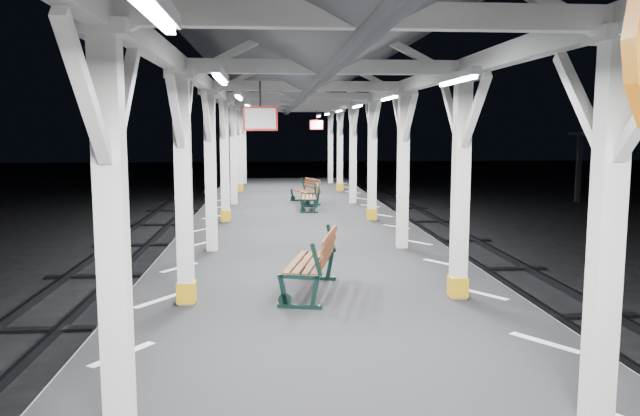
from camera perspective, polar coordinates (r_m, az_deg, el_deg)
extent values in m
cube|color=black|center=(7.56, 1.76, -16.28)|extent=(6.00, 50.00, 1.00)
cube|color=silver|center=(7.52, -17.60, -12.62)|extent=(1.00, 48.00, 0.01)
cube|color=silver|center=(8.01, 19.85, -11.49)|extent=(1.00, 48.00, 0.01)
cube|color=silver|center=(5.12, -18.39, -3.45)|extent=(0.22, 0.22, 3.20)
cube|color=silver|center=(5.09, -19.16, 15.23)|extent=(0.40, 0.40, 0.12)
cube|color=silver|center=(5.58, -17.51, 9.30)|extent=(0.10, 0.99, 0.99)
cube|color=silver|center=(4.51, -20.66, 9.73)|extent=(0.10, 0.99, 0.99)
cube|color=silver|center=(9.02, -12.35, 1.25)|extent=(0.22, 0.22, 3.20)
cube|color=silver|center=(9.00, -12.64, 11.81)|extent=(0.40, 0.40, 0.12)
cube|color=#C59012|center=(9.27, -12.11, -7.51)|extent=(0.26, 0.26, 0.30)
cube|color=silver|center=(9.52, -12.09, 8.49)|extent=(0.10, 0.99, 0.99)
cube|color=silver|center=(8.43, -13.07, 8.65)|extent=(0.10, 0.99, 0.99)
cube|color=silver|center=(12.98, -9.97, 3.10)|extent=(0.22, 0.22, 3.20)
cube|color=silver|center=(12.97, -10.13, 10.43)|extent=(0.40, 0.40, 0.12)
cube|color=silver|center=(13.50, -9.86, 8.14)|extent=(0.10, 0.99, 0.99)
cube|color=silver|center=(12.40, -10.33, 8.22)|extent=(0.10, 0.99, 0.99)
cube|color=silver|center=(16.96, -8.70, 4.08)|extent=(0.22, 0.22, 3.20)
cube|color=silver|center=(16.95, -8.81, 9.69)|extent=(0.40, 0.40, 0.12)
cube|color=#C59012|center=(17.09, -8.61, -0.68)|extent=(0.26, 0.26, 0.30)
cube|color=silver|center=(17.48, -8.64, 7.94)|extent=(0.10, 0.99, 0.99)
cube|color=silver|center=(16.39, -8.92, 7.99)|extent=(0.10, 0.99, 0.99)
cube|color=silver|center=(20.94, -7.91, 4.68)|extent=(0.22, 0.22, 3.20)
cube|color=silver|center=(20.94, -7.99, 9.23)|extent=(0.40, 0.40, 0.12)
cube|color=silver|center=(21.47, -7.88, 7.82)|extent=(0.10, 0.99, 0.99)
cube|color=silver|center=(20.38, -8.06, 7.85)|extent=(0.10, 0.99, 0.99)
cube|color=silver|center=(24.93, -7.38, 5.10)|extent=(0.22, 0.22, 3.20)
cube|color=silver|center=(24.93, -7.44, 8.91)|extent=(0.40, 0.40, 0.12)
cube|color=#C59012|center=(25.03, -7.32, 1.85)|extent=(0.26, 0.26, 0.30)
cube|color=silver|center=(25.47, -7.36, 7.73)|extent=(0.10, 0.99, 0.99)
cube|color=silver|center=(24.37, -7.48, 7.75)|extent=(0.10, 0.99, 0.99)
cube|color=silver|center=(28.93, -6.99, 5.39)|extent=(0.22, 0.22, 3.20)
cube|color=silver|center=(28.92, -7.04, 8.68)|extent=(0.40, 0.40, 0.12)
cube|color=silver|center=(29.46, -6.98, 7.66)|extent=(0.10, 0.99, 0.99)
cube|color=silver|center=(28.37, -7.07, 7.68)|extent=(0.10, 0.99, 0.99)
cube|color=silver|center=(5.69, 24.68, -2.71)|extent=(0.22, 0.22, 3.20)
cube|color=silver|center=(5.67, 25.60, 14.08)|extent=(0.40, 0.40, 0.12)
cube|color=silver|center=(6.11, 22.73, 8.87)|extent=(0.10, 0.99, 0.99)
cube|color=silver|center=(9.35, 12.72, 1.45)|extent=(0.22, 0.22, 3.20)
cube|color=silver|center=(9.34, 13.01, 11.63)|extent=(0.40, 0.40, 0.12)
cube|color=#C59012|center=(9.60, 12.48, -7.02)|extent=(0.26, 0.26, 0.30)
cube|color=silver|center=(9.84, 11.96, 8.45)|extent=(0.10, 0.99, 0.99)
cube|color=silver|center=(8.79, 14.00, 8.56)|extent=(0.10, 0.99, 0.99)
cube|color=silver|center=(13.21, 7.60, 3.21)|extent=(0.22, 0.22, 3.20)
cube|color=silver|center=(13.20, 7.72, 10.42)|extent=(0.40, 0.40, 0.12)
cube|color=silver|center=(13.72, 7.19, 8.17)|extent=(0.10, 0.99, 0.99)
cube|color=silver|center=(12.65, 8.21, 8.24)|extent=(0.10, 0.99, 0.99)
cube|color=silver|center=(17.14, 4.80, 4.17)|extent=(0.22, 0.22, 3.20)
cube|color=silver|center=(17.13, 4.86, 9.72)|extent=(0.40, 0.40, 0.12)
cube|color=#C59012|center=(17.27, 4.75, -0.54)|extent=(0.26, 0.26, 0.30)
cube|color=silver|center=(17.66, 4.55, 7.99)|extent=(0.10, 0.99, 0.99)
cube|color=silver|center=(16.57, 5.15, 8.04)|extent=(0.10, 0.99, 0.99)
cube|color=silver|center=(21.09, 3.04, 4.76)|extent=(0.22, 0.22, 3.20)
cube|color=silver|center=(21.08, 3.07, 9.27)|extent=(0.40, 0.40, 0.12)
cube|color=silver|center=(21.62, 2.87, 7.87)|extent=(0.10, 0.99, 0.99)
cube|color=silver|center=(20.53, 3.26, 7.90)|extent=(0.10, 0.99, 0.99)
cube|color=silver|center=(25.06, 1.83, 5.16)|extent=(0.22, 0.22, 3.20)
cube|color=silver|center=(25.05, 1.85, 8.96)|extent=(0.40, 0.40, 0.12)
cube|color=#C59012|center=(25.15, 1.82, 1.93)|extent=(0.26, 0.26, 0.30)
cube|color=silver|center=(25.59, 1.71, 7.78)|extent=(0.10, 0.99, 0.99)
cube|color=silver|center=(24.50, 1.99, 7.80)|extent=(0.10, 0.99, 0.99)
cube|color=silver|center=(29.03, 0.96, 5.45)|extent=(0.22, 0.22, 3.20)
cube|color=silver|center=(29.03, 0.97, 8.73)|extent=(0.40, 0.40, 0.12)
cube|color=silver|center=(29.57, 0.86, 7.72)|extent=(0.10, 0.99, 0.99)
cube|color=silver|center=(28.47, 1.07, 7.73)|extent=(0.10, 0.99, 0.99)
cube|color=silver|center=(7.05, -15.01, 14.03)|extent=(0.18, 48.00, 0.24)
cube|color=silver|center=(7.47, 17.77, 13.54)|extent=(0.18, 48.00, 0.24)
cube|color=silver|center=(5.02, 4.55, 17.11)|extent=(4.20, 0.14, 0.20)
cube|color=silver|center=(8.96, 0.43, 12.78)|extent=(4.20, 0.14, 0.20)
cube|color=silver|center=(12.94, -1.13, 11.08)|extent=(4.20, 0.14, 0.20)
cube|color=silver|center=(16.93, -1.94, 10.18)|extent=(4.20, 0.14, 0.20)
cube|color=silver|center=(20.92, -2.45, 9.62)|extent=(4.20, 0.14, 0.20)
cube|color=silver|center=(24.91, -2.79, 9.24)|extent=(4.20, 0.14, 0.20)
cube|color=silver|center=(28.91, -3.03, 8.96)|extent=(4.20, 0.14, 0.20)
cube|color=white|center=(2.98, -15.43, 17.24)|extent=(0.05, 1.25, 0.05)
cube|color=silver|center=(6.93, -9.11, 11.98)|extent=(0.10, 1.35, 0.08)
cube|color=white|center=(6.93, -9.10, 11.57)|extent=(0.05, 1.25, 0.05)
cube|color=silver|center=(10.92, -7.43, 10.25)|extent=(0.10, 1.35, 0.08)
cube|color=white|center=(10.91, -7.42, 9.99)|extent=(0.05, 1.25, 0.05)
cube|color=silver|center=(14.91, -6.65, 9.45)|extent=(0.10, 1.35, 0.08)
cube|color=white|center=(14.91, -6.65, 9.26)|extent=(0.05, 1.25, 0.05)
cube|color=silver|center=(18.90, -6.21, 8.99)|extent=(0.10, 1.35, 0.08)
cube|color=white|center=(18.90, -6.20, 8.83)|extent=(0.05, 1.25, 0.05)
cube|color=silver|center=(22.90, -5.92, 8.68)|extent=(0.10, 1.35, 0.08)
cube|color=white|center=(22.90, -5.91, 8.56)|extent=(0.05, 1.25, 0.05)
cube|color=silver|center=(26.90, -5.71, 8.47)|extent=(0.10, 1.35, 0.08)
cube|color=white|center=(26.90, -5.71, 8.36)|extent=(0.05, 1.25, 0.05)
cube|color=silver|center=(7.21, 12.42, 11.71)|extent=(0.10, 1.35, 0.08)
cube|color=white|center=(7.21, 12.40, 11.32)|extent=(0.05, 1.25, 0.05)
cube|color=silver|center=(11.10, 6.33, 10.22)|extent=(0.10, 1.35, 0.08)
cube|color=white|center=(11.09, 6.32, 9.96)|extent=(0.05, 1.25, 0.05)
cube|color=silver|center=(15.04, 3.43, 9.47)|extent=(0.10, 1.35, 0.08)
cube|color=white|center=(15.04, 3.43, 9.28)|extent=(0.05, 1.25, 0.05)
cube|color=silver|center=(19.01, 1.75, 9.02)|extent=(0.10, 1.35, 0.08)
cube|color=white|center=(19.01, 1.75, 8.86)|extent=(0.05, 1.25, 0.05)
cube|color=silver|center=(22.99, 0.65, 8.72)|extent=(0.10, 1.35, 0.08)
cube|color=white|center=(22.99, 0.65, 8.59)|extent=(0.05, 1.25, 0.05)
cube|color=silver|center=(26.97, -0.12, 8.50)|extent=(0.10, 1.35, 0.08)
cube|color=white|center=(26.97, -0.12, 8.40)|extent=(0.05, 1.25, 0.05)
cylinder|color=black|center=(9.14, -5.50, 10.37)|extent=(0.02, 0.02, 0.36)
cube|color=red|center=(9.13, -5.47, 8.15)|extent=(0.50, 0.03, 0.35)
cube|color=white|center=(9.13, -5.47, 8.15)|extent=(0.44, 0.04, 0.29)
cylinder|color=black|center=(23.67, -0.34, 8.48)|extent=(0.02, 0.02, 0.36)
cube|color=red|center=(23.66, -0.33, 7.62)|extent=(0.50, 0.03, 0.35)
cube|color=white|center=(23.66, -0.33, 7.62)|extent=(0.44, 0.05, 0.29)
cube|color=black|center=(32.50, 22.56, 3.42)|extent=(0.20, 0.20, 3.30)
sphere|color=silver|center=(32.44, 22.70, 6.18)|extent=(0.20, 0.20, 0.20)
cube|color=black|center=(8.88, -1.86, -9.00)|extent=(0.64, 0.20, 0.06)
cube|color=black|center=(8.87, -3.38, -7.61)|extent=(0.17, 0.09, 0.49)
cube|color=black|center=(8.79, -0.49, -7.73)|extent=(0.16, 0.08, 0.49)
cube|color=black|center=(8.68, -0.35, -4.74)|extent=(0.18, 0.09, 0.47)
cube|color=black|center=(10.51, -0.26, -6.42)|extent=(0.64, 0.20, 0.06)
cube|color=black|center=(10.50, -1.53, -5.25)|extent=(0.17, 0.09, 0.49)
cube|color=black|center=(10.43, 0.90, -5.32)|extent=(0.16, 0.08, 0.49)
cube|color=black|center=(10.34, 1.02, -2.79)|extent=(0.18, 0.09, 0.47)
cube|color=#5C2A15|center=(9.62, -2.26, -4.98)|extent=(0.45, 1.60, 0.04)
cube|color=#5C2A15|center=(9.60, -1.44, -5.00)|extent=(0.45, 1.60, 0.04)
cube|color=#5C2A15|center=(9.58, -0.62, -5.03)|extent=(0.45, 1.60, 0.04)
cube|color=#5C2A15|center=(9.56, 0.21, -5.06)|extent=(0.45, 1.60, 0.04)
cube|color=#5C2A15|center=(9.52, 0.65, -4.19)|extent=(0.40, 1.59, 0.10)
cube|color=#5C2A15|center=(9.49, 0.78, -3.37)|extent=(0.40, 1.59, 0.10)
cube|color=#5C2A15|center=(9.46, 0.91, -2.55)|extent=(0.40, 1.59, 0.10)
cube|color=black|center=(18.70, -1.01, -0.39)|extent=(0.55, 0.09, 0.05)
cube|color=black|center=(18.68, -1.62, 0.16)|extent=(0.14, 0.05, 0.42)
cube|color=black|center=(18.68, -0.45, 0.16)|extent=(0.13, 0.05, 0.42)
cube|color=black|center=(18.64, -0.40, 1.38)|extent=(0.15, 0.06, 0.40)
cube|color=black|center=(20.15, -0.99, 0.16)|extent=(0.55, 0.09, 0.05)
cube|color=black|center=(20.13, -1.56, 0.67)|extent=(0.14, 0.05, 0.42)
cube|color=black|center=(20.13, -0.47, 0.68)|extent=(0.13, 0.05, 0.42)
cube|color=black|center=(20.08, -0.42, 1.81)|extent=(0.15, 0.06, 0.40)
cube|color=#5C2A15|center=(19.38, -1.54, 1.02)|extent=(0.17, 1.38, 0.03)
cube|color=#5C2A15|center=(19.38, -1.19, 1.02)|extent=(0.17, 1.38, 0.03)
cube|color=#5C2A15|center=(19.38, -0.84, 1.02)|extent=(0.17, 1.38, 0.03)
cube|color=#5C2A15|center=(19.38, -0.49, 1.02)|extent=(0.17, 1.38, 0.03)
cube|color=#5C2A15|center=(19.37, -0.30, 1.39)|extent=(0.14, 1.38, 0.09)
cube|color=#5C2A15|center=(19.36, -0.25, 1.74)|extent=(0.14, 1.38, 0.09)
cube|color=#5C2A15|center=(19.34, -0.19, 2.09)|extent=(0.14, 1.38, 0.09)
cube|color=black|center=(20.50, -0.69, 0.28)|extent=(0.55, 0.21, 0.06)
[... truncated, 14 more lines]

